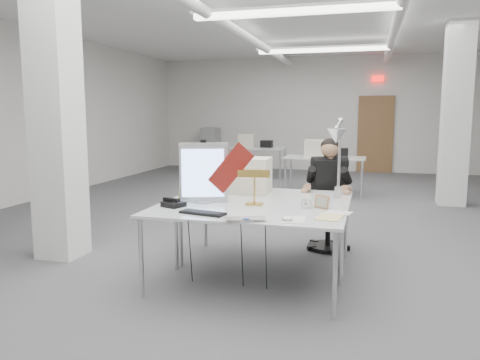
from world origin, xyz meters
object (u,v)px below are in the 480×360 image
(desk_main, at_px, (245,212))
(seated_person, at_px, (329,176))
(office_chair, at_px, (329,203))
(beige_monitor, at_px, (251,175))
(bankers_lamp, at_px, (254,187))
(laptop, at_px, (246,221))
(architect_lamp, at_px, (338,159))
(monitor, at_px, (204,173))
(desk_phone, at_px, (173,204))

(desk_main, xyz_separation_m, seated_person, (0.62, 1.53, 0.16))
(office_chair, bearing_deg, beige_monitor, -164.01)
(office_chair, relative_size, bankers_lamp, 3.35)
(bankers_lamp, relative_size, beige_monitor, 0.83)
(seated_person, distance_m, beige_monitor, 0.99)
(desk_main, distance_m, seated_person, 1.66)
(laptop, height_order, beige_monitor, beige_monitor)
(bankers_lamp, height_order, architect_lamp, architect_lamp)
(bankers_lamp, xyz_separation_m, architect_lamp, (0.75, 0.36, 0.26))
(architect_lamp, bearing_deg, office_chair, 74.88)
(office_chair, bearing_deg, laptop, -125.55)
(beige_monitor, bearing_deg, desk_main, -80.66)
(architect_lamp, bearing_deg, monitor, 171.48)
(desk_main, relative_size, seated_person, 1.81)
(laptop, height_order, bankers_lamp, bankers_lamp)
(office_chair, relative_size, beige_monitor, 2.78)
(laptop, distance_m, architect_lamp, 1.32)
(desk_main, height_order, monitor, monitor)
(seated_person, relative_size, desk_phone, 5.36)
(beige_monitor, bearing_deg, seated_person, 33.79)
(desk_main, relative_size, beige_monitor, 4.38)
(seated_person, distance_m, laptop, 2.01)
(laptop, relative_size, architect_lamp, 0.39)
(laptop, relative_size, bankers_lamp, 0.98)
(monitor, distance_m, laptop, 0.99)
(laptop, distance_m, beige_monitor, 1.42)
(monitor, height_order, laptop, monitor)
(architect_lamp, bearing_deg, bankers_lamp, -178.85)
(bankers_lamp, relative_size, desk_phone, 1.84)
(office_chair, xyz_separation_m, seated_person, (0.00, -0.05, 0.33))
(laptop, height_order, architect_lamp, architect_lamp)
(beige_monitor, bearing_deg, laptop, -78.86)
(seated_person, xyz_separation_m, architect_lamp, (0.15, -0.87, 0.28))
(office_chair, xyz_separation_m, bankers_lamp, (-0.60, -1.28, 0.35))
(desk_main, relative_size, laptop, 5.41)
(seated_person, bearing_deg, architect_lamp, -101.87)
(seated_person, relative_size, bankers_lamp, 2.91)
(desk_phone, bearing_deg, monitor, 76.48)
(seated_person, relative_size, laptop, 2.98)
(monitor, height_order, architect_lamp, architect_lamp)
(seated_person, xyz_separation_m, bankers_lamp, (-0.60, -1.23, 0.03))
(office_chair, height_order, beige_monitor, beige_monitor)
(beige_monitor, relative_size, architect_lamp, 0.48)
(desk_main, distance_m, bankers_lamp, 0.35)
(desk_phone, bearing_deg, architect_lamp, 45.72)
(desk_main, height_order, desk_phone, desk_phone)
(desk_main, bearing_deg, beige_monitor, 100.91)
(bankers_lamp, xyz_separation_m, desk_phone, (-0.72, -0.28, -0.15))
(desk_main, bearing_deg, bankers_lamp, 86.98)
(monitor, xyz_separation_m, architect_lamp, (1.26, 0.36, 0.13))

